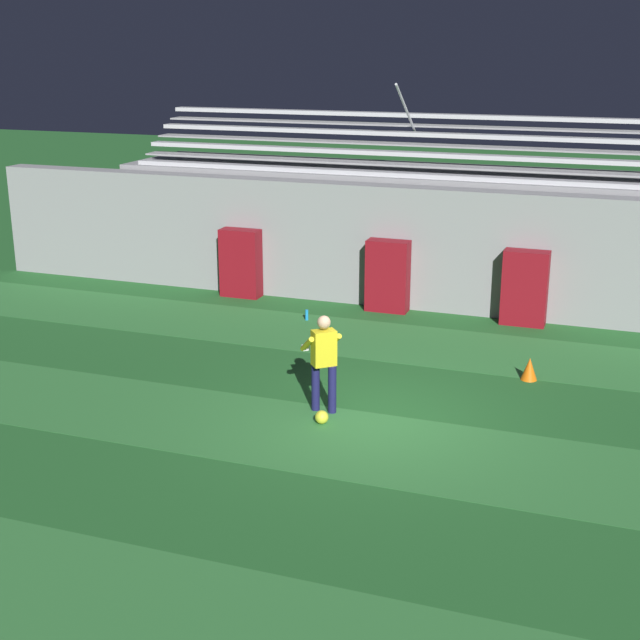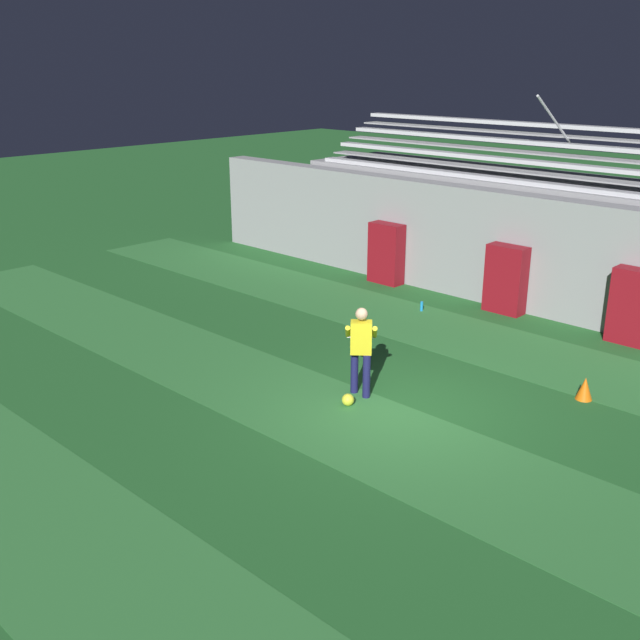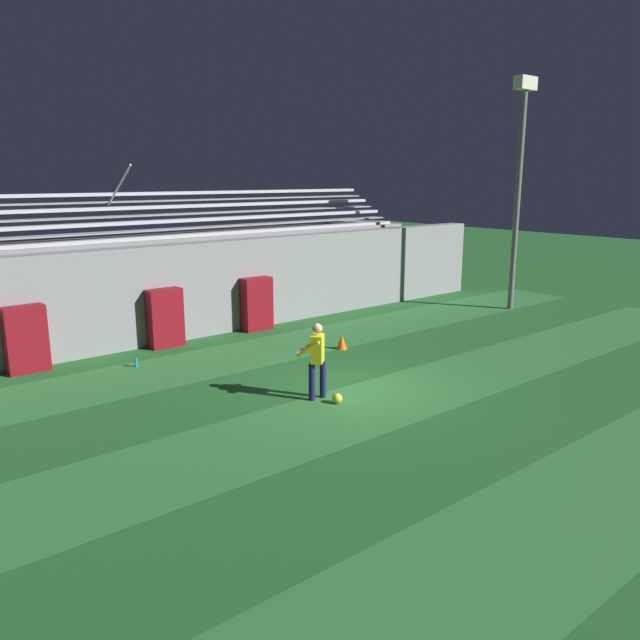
{
  "view_description": "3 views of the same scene",
  "coord_description": "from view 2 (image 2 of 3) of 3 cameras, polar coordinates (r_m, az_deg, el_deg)",
  "views": [
    {
      "loc": [
        3.64,
        -13.04,
        5.9
      ],
      "look_at": [
        -0.97,
        -0.19,
        1.64
      ],
      "focal_mm": 50.0,
      "sensor_mm": 36.0,
      "label": 1
    },
    {
      "loc": [
        7.11,
        -9.59,
        5.8
      ],
      "look_at": [
        -2.08,
        0.07,
        1.15
      ],
      "focal_mm": 42.0,
      "sensor_mm": 36.0,
      "label": 2
    },
    {
      "loc": [
        -9.04,
        -9.9,
        4.69
      ],
      "look_at": [
        -0.0,
        1.0,
        1.42
      ],
      "focal_mm": 35.0,
      "sensor_mm": 36.0,
      "label": 3
    }
  ],
  "objects": [
    {
      "name": "ground_plane",
      "position": [
        13.27,
        6.37,
        -6.8
      ],
      "size": [
        80.0,
        80.0,
        0.0
      ],
      "primitive_type": "plane",
      "color": "#236028"
    },
    {
      "name": "turf_stripe_near",
      "position": [
        9.85,
        -16.58,
        -17.72
      ],
      "size": [
        28.0,
        2.46,
        0.01
      ],
      "primitive_type": "cube",
      "color": "#337A38",
      "rests_on": "ground"
    },
    {
      "name": "turf_stripe_mid",
      "position": [
        12.51,
        3.31,
        -8.39
      ],
      "size": [
        28.0,
        2.46,
        0.01
      ],
      "primitive_type": "cube",
      "color": "#337A38",
      "rests_on": "ground"
    },
    {
      "name": "turf_stripe_far",
      "position": [
        16.26,
        14.65,
        -2.3
      ],
      "size": [
        28.0,
        2.46,
        0.01
      ],
      "primitive_type": "cube",
      "color": "#337A38",
      "rests_on": "ground"
    },
    {
      "name": "back_wall",
      "position": [
        18.13,
        19.2,
        4.12
      ],
      "size": [
        24.0,
        0.6,
        2.8
      ],
      "primitive_type": "cube",
      "color": "gray",
      "rests_on": "ground"
    },
    {
      "name": "padding_pillar_gate_left",
      "position": [
        18.47,
        13.98,
        3.03
      ],
      "size": [
        0.97,
        0.44,
        1.65
      ],
      "primitive_type": "cube",
      "color": "maroon",
      "rests_on": "ground"
    },
    {
      "name": "padding_pillar_gate_right",
      "position": [
        17.24,
        22.8,
        0.92
      ],
      "size": [
        0.97,
        0.44,
        1.65
      ],
      "primitive_type": "cube",
      "color": "maroon",
      "rests_on": "ground"
    },
    {
      "name": "padding_pillar_far_left",
      "position": [
        20.44,
        5.07,
        5.08
      ],
      "size": [
        0.97,
        0.44,
        1.65
      ],
      "primitive_type": "cube",
      "color": "maroon",
      "rests_on": "ground"
    },
    {
      "name": "bleacher_stand",
      "position": [
        19.9,
        21.69,
        5.39
      ],
      "size": [
        18.0,
        3.35,
        5.03
      ],
      "color": "gray",
      "rests_on": "ground"
    },
    {
      "name": "goalkeeper",
      "position": [
        13.41,
        3.14,
        -1.97
      ],
      "size": [
        0.74,
        0.73,
        1.67
      ],
      "color": "#19194C",
      "rests_on": "ground"
    },
    {
      "name": "soccer_ball",
      "position": [
        13.3,
        2.14,
        -6.09
      ],
      "size": [
        0.22,
        0.22,
        0.22
      ],
      "primitive_type": "sphere",
      "color": "yellow",
      "rests_on": "ground"
    },
    {
      "name": "traffic_cone",
      "position": [
        14.3,
        19.52,
        -4.94
      ],
      "size": [
        0.3,
        0.3,
        0.42
      ],
      "primitive_type": "cone",
      "color": "orange",
      "rests_on": "ground"
    },
    {
      "name": "water_bottle",
      "position": [
        18.36,
        7.75,
        1.04
      ],
      "size": [
        0.07,
        0.07,
        0.24
      ],
      "primitive_type": "cylinder",
      "color": "#1E8CD8",
      "rests_on": "ground"
    }
  ]
}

